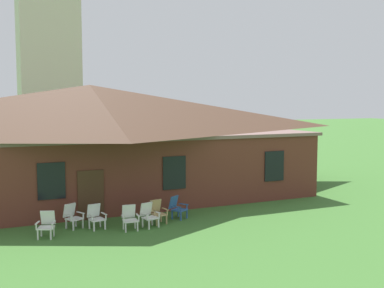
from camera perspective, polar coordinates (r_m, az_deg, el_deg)
brick_building at (r=25.13m, az=-12.18°, el=0.50°), size 22.31×10.40×5.82m
dome_tower at (r=42.39m, az=-17.02°, el=10.55°), size 5.18×5.18×19.83m
lawn_chair_by_porch at (r=18.26m, az=-17.19°, el=-9.21°), size 0.78×0.83×0.96m
lawn_chair_near_door at (r=19.27m, az=-14.27°, el=-8.38°), size 0.81×0.85×0.96m
lawn_chair_left_end at (r=18.99m, az=-11.58°, el=-8.53°), size 0.72×0.76×0.96m
lawn_chair_middle at (r=18.62m, az=-7.55°, el=-8.75°), size 0.68×0.71×0.96m
lawn_chair_right_end at (r=18.92m, az=-5.26°, el=-8.49°), size 0.74×0.79×0.96m
lawn_chair_far_side at (r=19.44m, az=-4.22°, el=-8.11°), size 0.71×0.75×0.96m
lawn_chair_under_eave at (r=20.17m, az=-1.82°, el=-7.61°), size 0.84×0.87×0.96m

